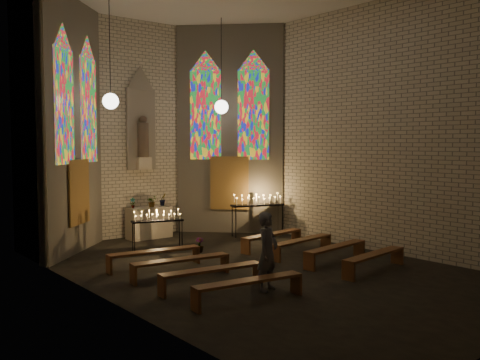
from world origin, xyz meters
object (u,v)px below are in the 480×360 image
votive_stand_right (258,202)px  visitor (268,252)px  altar (149,223)px  aisle_flower_pot (199,245)px  votive_stand_left (157,218)px

votive_stand_right → visitor: visitor is taller
altar → visitor: (-1.10, -6.94, 0.32)m
votive_stand_right → visitor: size_ratio=1.11×
aisle_flower_pot → visitor: visitor is taller
aisle_flower_pot → visitor: 4.27m
aisle_flower_pot → votive_stand_left: size_ratio=0.27×
altar → visitor: visitor is taller
aisle_flower_pot → visitor: bearing=-105.0°
aisle_flower_pot → visitor: (-1.09, -4.08, 0.61)m
votive_stand_right → altar: bearing=166.0°
altar → aisle_flower_pot: (-0.01, -2.85, -0.30)m
altar → votive_stand_left: (-0.76, -1.85, 0.42)m
altar → visitor: bearing=-99.0°
votive_stand_left → visitor: 5.10m
votive_stand_left → visitor: size_ratio=0.92×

